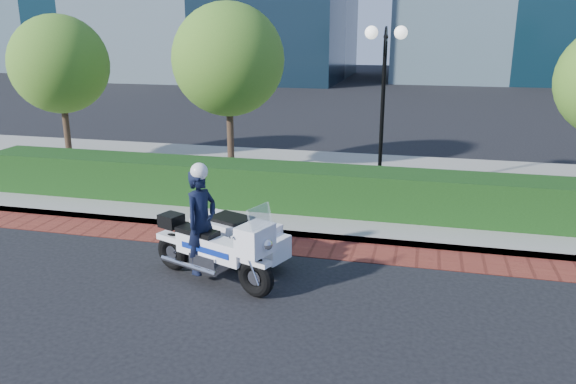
% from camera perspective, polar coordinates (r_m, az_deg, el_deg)
% --- Properties ---
extents(ground, '(120.00, 120.00, 0.00)m').
position_cam_1_polar(ground, '(10.15, 0.80, -8.80)').
color(ground, black).
rests_on(ground, ground).
extents(brick_strip, '(60.00, 1.00, 0.01)m').
position_cam_1_polar(brick_strip, '(11.49, 2.51, -5.67)').
color(brick_strip, maroon).
rests_on(brick_strip, ground).
extents(sidewalk, '(60.00, 8.00, 0.15)m').
position_cam_1_polar(sidewalk, '(15.68, 5.78, 0.59)').
color(sidewalk, gray).
rests_on(sidewalk, ground).
extents(hedge_main, '(18.00, 1.20, 1.00)m').
position_cam_1_polar(hedge_main, '(13.24, 4.35, 0.25)').
color(hedge_main, black).
rests_on(hedge_main, sidewalk).
extents(lamppost, '(1.02, 0.70, 4.21)m').
position_cam_1_polar(lamppost, '(14.26, 9.69, 10.68)').
color(lamppost, black).
rests_on(lamppost, sidewalk).
extents(tree_a, '(3.00, 3.00, 4.58)m').
position_cam_1_polar(tree_a, '(19.04, -22.21, 11.91)').
color(tree_a, '#332319').
rests_on(tree_a, sidewalk).
extents(tree_b, '(3.20, 3.20, 4.89)m').
position_cam_1_polar(tree_b, '(16.45, -6.10, 13.21)').
color(tree_b, '#332319').
rests_on(tree_b, sidewalk).
extents(police_motorcycle, '(2.53, 2.31, 2.13)m').
position_cam_1_polar(police_motorcycle, '(10.15, -6.81, -4.45)').
color(police_motorcycle, black).
rests_on(police_motorcycle, ground).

